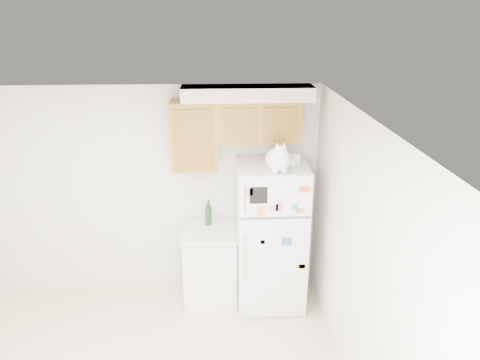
{
  "coord_description": "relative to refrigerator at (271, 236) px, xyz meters",
  "views": [
    {
      "loc": [
        0.73,
        -3.11,
        3.27
      ],
      "look_at": [
        0.98,
        1.55,
        1.55
      ],
      "focal_mm": 35.0,
      "sensor_mm": 36.0,
      "label": 1
    }
  ],
  "objects": [
    {
      "name": "refrigerator",
      "position": [
        0.0,
        0.0,
        0.0
      ],
      "size": [
        0.76,
        0.78,
        1.7
      ],
      "color": "silver",
      "rests_on": "ground_plane"
    },
    {
      "name": "storage_box_back",
      "position": [
        0.2,
        0.06,
        0.9
      ],
      "size": [
        0.2,
        0.16,
        0.1
      ],
      "primitive_type": "cube",
      "rotation": [
        0.0,
        0.0,
        0.2
      ],
      "color": "white",
      "rests_on": "refrigerator"
    },
    {
      "name": "base_counter",
      "position": [
        -0.69,
        0.07,
        -0.39
      ],
      "size": [
        0.64,
        0.64,
        0.92
      ],
      "color": "white",
      "rests_on": "ground_plane"
    },
    {
      "name": "cat",
      "position": [
        0.04,
        -0.2,
        0.97
      ],
      "size": [
        0.32,
        0.47,
        0.33
      ],
      "color": "white",
      "rests_on": "refrigerator"
    },
    {
      "name": "room_shell",
      "position": [
        -1.21,
        -1.36,
        0.82
      ],
      "size": [
        3.84,
        4.04,
        2.52
      ],
      "color": "silver",
      "rests_on": "ground_plane"
    },
    {
      "name": "storage_box_front",
      "position": [
        0.14,
        -0.05,
        0.89
      ],
      "size": [
        0.16,
        0.12,
        0.09
      ],
      "primitive_type": "cube",
      "rotation": [
        0.0,
        0.0,
        -0.06
      ],
      "color": "white",
      "rests_on": "refrigerator"
    },
    {
      "name": "bottle_green",
      "position": [
        -0.7,
        0.18,
        0.21
      ],
      "size": [
        0.07,
        0.07,
        0.29
      ],
      "primitive_type": null,
      "color": "#19381E",
      "rests_on": "base_counter"
    },
    {
      "name": "bottle_amber",
      "position": [
        -0.69,
        0.25,
        0.21
      ],
      "size": [
        0.06,
        0.06,
        0.28
      ],
      "primitive_type": null,
      "color": "#593814",
      "rests_on": "base_counter"
    }
  ]
}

